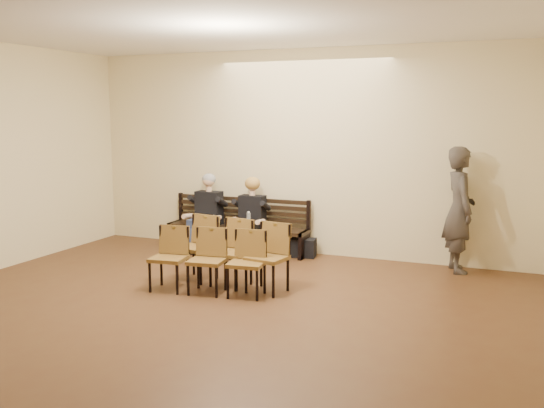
{
  "coord_description": "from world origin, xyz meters",
  "views": [
    {
      "loc": [
        3.46,
        -4.82,
        2.43
      ],
      "look_at": [
        -0.19,
        4.05,
        0.98
      ],
      "focal_mm": 40.0,
      "sensor_mm": 36.0,
      "label": 1
    }
  ],
  "objects_px": {
    "seated_man": "(206,213)",
    "chair_row_back": "(231,253)",
    "bench": "(237,239)",
    "water_bottle": "(249,226)",
    "seated_woman": "(250,219)",
    "chair_row_front": "(207,261)",
    "bag": "(303,248)",
    "laptop": "(203,220)",
    "passerby": "(460,200)"
  },
  "relations": [
    {
      "from": "seated_man",
      "to": "chair_row_back",
      "type": "relative_size",
      "value": 0.79
    },
    {
      "from": "seated_man",
      "to": "bench",
      "type": "bearing_deg",
      "value": 12.52
    },
    {
      "from": "bench",
      "to": "water_bottle",
      "type": "bearing_deg",
      "value": -45.09
    },
    {
      "from": "seated_woman",
      "to": "chair_row_front",
      "type": "height_order",
      "value": "seated_woman"
    },
    {
      "from": "seated_man",
      "to": "bag",
      "type": "distance_m",
      "value": 1.85
    },
    {
      "from": "laptop",
      "to": "passerby",
      "type": "bearing_deg",
      "value": 3.34
    },
    {
      "from": "bench",
      "to": "seated_man",
      "type": "bearing_deg",
      "value": -167.48
    },
    {
      "from": "chair_row_back",
      "to": "seated_man",
      "type": "bearing_deg",
      "value": 135.44
    },
    {
      "from": "passerby",
      "to": "seated_woman",
      "type": "bearing_deg",
      "value": 71.31
    },
    {
      "from": "passerby",
      "to": "chair_row_front",
      "type": "xyz_separation_m",
      "value": [
        -3.03,
        -2.49,
        -0.67
      ]
    },
    {
      "from": "seated_woman",
      "to": "chair_row_front",
      "type": "distance_m",
      "value": 2.35
    },
    {
      "from": "seated_man",
      "to": "laptop",
      "type": "xyz_separation_m",
      "value": [
        0.01,
        -0.15,
        -0.11
      ]
    },
    {
      "from": "bag",
      "to": "passerby",
      "type": "height_order",
      "value": "passerby"
    },
    {
      "from": "seated_man",
      "to": "chair_row_front",
      "type": "distance_m",
      "value": 2.64
    },
    {
      "from": "bench",
      "to": "bag",
      "type": "distance_m",
      "value": 1.23
    },
    {
      "from": "bench",
      "to": "chair_row_back",
      "type": "relative_size",
      "value": 1.53
    },
    {
      "from": "passerby",
      "to": "chair_row_back",
      "type": "relative_size",
      "value": 1.31
    },
    {
      "from": "laptop",
      "to": "chair_row_front",
      "type": "bearing_deg",
      "value": -61.06
    },
    {
      "from": "water_bottle",
      "to": "chair_row_back",
      "type": "xyz_separation_m",
      "value": [
        0.44,
        -1.57,
        -0.09
      ]
    },
    {
      "from": "seated_man",
      "to": "laptop",
      "type": "distance_m",
      "value": 0.18
    },
    {
      "from": "water_bottle",
      "to": "passerby",
      "type": "xyz_separation_m",
      "value": [
        3.32,
        0.48,
        0.55
      ]
    },
    {
      "from": "chair_row_front",
      "to": "laptop",
      "type": "bearing_deg",
      "value": 112.62
    },
    {
      "from": "seated_woman",
      "to": "bag",
      "type": "height_order",
      "value": "seated_woman"
    },
    {
      "from": "seated_man",
      "to": "chair_row_back",
      "type": "xyz_separation_m",
      "value": [
        1.4,
        -1.87,
        -0.2
      ]
    },
    {
      "from": "bench",
      "to": "chair_row_back",
      "type": "height_order",
      "value": "chair_row_back"
    },
    {
      "from": "laptop",
      "to": "water_bottle",
      "type": "relative_size",
      "value": 1.42
    },
    {
      "from": "passerby",
      "to": "chair_row_front",
      "type": "distance_m",
      "value": 3.97
    },
    {
      "from": "bench",
      "to": "chair_row_back",
      "type": "xyz_separation_m",
      "value": [
        0.86,
        -1.99,
        0.25
      ]
    },
    {
      "from": "water_bottle",
      "to": "chair_row_front",
      "type": "bearing_deg",
      "value": -81.58
    },
    {
      "from": "chair_row_front",
      "to": "seated_woman",
      "type": "bearing_deg",
      "value": 92.67
    },
    {
      "from": "bench",
      "to": "seated_woman",
      "type": "distance_m",
      "value": 0.52
    },
    {
      "from": "chair_row_back",
      "to": "water_bottle",
      "type": "bearing_deg",
      "value": 114.32
    },
    {
      "from": "seated_man",
      "to": "bag",
      "type": "relative_size",
      "value": 3.18
    },
    {
      "from": "seated_woman",
      "to": "bag",
      "type": "relative_size",
      "value": 2.93
    },
    {
      "from": "seated_woman",
      "to": "chair_row_back",
      "type": "height_order",
      "value": "seated_woman"
    },
    {
      "from": "water_bottle",
      "to": "chair_row_front",
      "type": "distance_m",
      "value": 2.04
    },
    {
      "from": "laptop",
      "to": "chair_row_back",
      "type": "relative_size",
      "value": 0.19
    },
    {
      "from": "laptop",
      "to": "chair_row_front",
      "type": "xyz_separation_m",
      "value": [
        1.25,
        -2.16,
        -0.12
      ]
    },
    {
      "from": "seated_woman",
      "to": "bag",
      "type": "distance_m",
      "value": 1.04
    },
    {
      "from": "seated_man",
      "to": "passerby",
      "type": "xyz_separation_m",
      "value": [
        4.28,
        0.18,
        0.43
      ]
    },
    {
      "from": "seated_man",
      "to": "chair_row_front",
      "type": "bearing_deg",
      "value": -61.47
    },
    {
      "from": "seated_man",
      "to": "passerby",
      "type": "height_order",
      "value": "passerby"
    },
    {
      "from": "seated_woman",
      "to": "chair_row_front",
      "type": "xyz_separation_m",
      "value": [
        0.41,
        -2.31,
        -0.18
      ]
    },
    {
      "from": "water_bottle",
      "to": "bag",
      "type": "xyz_separation_m",
      "value": [
        0.8,
        0.46,
        -0.41
      ]
    },
    {
      "from": "bag",
      "to": "seated_woman",
      "type": "bearing_deg",
      "value": -170.0
    },
    {
      "from": "bag",
      "to": "bench",
      "type": "bearing_deg",
      "value": -178.07
    },
    {
      "from": "laptop",
      "to": "bag",
      "type": "height_order",
      "value": "laptop"
    },
    {
      "from": "seated_man",
      "to": "chair_row_back",
      "type": "bearing_deg",
      "value": -53.23
    },
    {
      "from": "bench",
      "to": "bag",
      "type": "relative_size",
      "value": 6.12
    },
    {
      "from": "laptop",
      "to": "passerby",
      "type": "relative_size",
      "value": 0.14
    }
  ]
}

